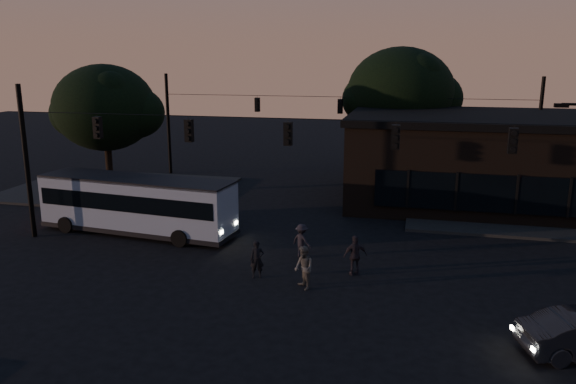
% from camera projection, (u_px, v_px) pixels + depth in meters
% --- Properties ---
extents(ground, '(120.00, 120.00, 0.00)m').
position_uv_depth(ground, '(264.00, 293.00, 21.34)').
color(ground, black).
rests_on(ground, ground).
extents(sidewalk_far_right, '(14.00, 10.00, 0.15)m').
position_uv_depth(sidewalk_far_right, '(533.00, 213.00, 31.92)').
color(sidewalk_far_right, black).
rests_on(sidewalk_far_right, ground).
extents(sidewalk_far_left, '(14.00, 10.00, 0.15)m').
position_uv_depth(sidewalk_far_left, '(119.00, 189.00, 37.66)').
color(sidewalk_far_left, black).
rests_on(sidewalk_far_left, ground).
extents(building, '(15.40, 10.41, 5.40)m').
position_uv_depth(building, '(478.00, 159.00, 33.83)').
color(building, black).
rests_on(building, ground).
extents(tree_behind, '(7.60, 7.60, 9.43)m').
position_uv_depth(tree_behind, '(400.00, 93.00, 39.81)').
color(tree_behind, black).
rests_on(tree_behind, ground).
extents(tree_left, '(6.40, 6.40, 8.30)m').
position_uv_depth(tree_left, '(105.00, 108.00, 35.42)').
color(tree_left, black).
rests_on(tree_left, ground).
extents(signal_rig_near, '(26.24, 0.30, 7.50)m').
position_uv_depth(signal_rig_near, '(288.00, 159.00, 24.08)').
color(signal_rig_near, black).
rests_on(signal_rig_near, ground).
extents(signal_rig_far, '(26.24, 0.30, 7.50)m').
position_uv_depth(signal_rig_far, '(340.00, 123.00, 39.27)').
color(signal_rig_far, black).
rests_on(signal_rig_far, ground).
extents(bus, '(10.43, 3.49, 2.88)m').
position_uv_depth(bus, '(137.00, 202.00, 28.14)').
color(bus, '#7F8CA2').
rests_on(bus, ground).
extents(pedestrian_a, '(0.66, 0.53, 1.56)m').
position_uv_depth(pedestrian_a, '(257.00, 259.00, 22.63)').
color(pedestrian_a, black).
rests_on(pedestrian_a, ground).
extents(pedestrian_b, '(1.01, 1.05, 1.71)m').
position_uv_depth(pedestrian_b, '(304.00, 268.00, 21.52)').
color(pedestrian_b, '#4C4A45').
rests_on(pedestrian_b, ground).
extents(pedestrian_c, '(1.07, 0.78, 1.69)m').
position_uv_depth(pedestrian_c, '(355.00, 255.00, 22.89)').
color(pedestrian_c, black).
rests_on(pedestrian_c, ground).
extents(pedestrian_d, '(1.14, 0.97, 1.53)m').
position_uv_depth(pedestrian_d, '(302.00, 241.00, 24.96)').
color(pedestrian_d, black).
rests_on(pedestrian_d, ground).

